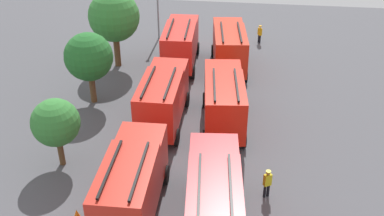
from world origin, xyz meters
TOP-DOWN VIEW (x-y plane):
  - ground_plane at (0.00, 0.00)m, footprint 55.03×55.03m
  - fire_truck_0 at (-9.31, -2.24)m, footprint 7.39×3.27m
  - fire_truck_1 at (0.14, -2.09)m, footprint 7.41×3.36m
  - fire_truck_2 at (9.02, -1.96)m, footprint 7.43×3.40m
  - fire_truck_3 at (-8.77, 1.90)m, footprint 7.25×2.88m
  - fire_truck_4 at (-0.08, 1.93)m, footprint 7.20×2.76m
  - fire_truck_5 at (9.26, 2.14)m, footprint 7.29×2.98m
  - firefighter_0 at (15.31, -4.56)m, footprint 0.48×0.42m
  - firefighter_2 at (-6.55, -4.92)m, footprint 0.41×0.48m
  - tree_0 at (-5.17, 7.21)m, footprint 2.81×2.81m
  - tree_1 at (2.37, 7.67)m, footprint 3.47×3.47m
  - tree_2 at (8.72, 7.54)m, footprint 4.21×4.21m
  - traffic_cone_0 at (-9.45, 4.78)m, footprint 0.39×0.39m
  - lamppost at (15.24, 5.21)m, footprint 0.36×0.36m

SIDE VIEW (x-z plane):
  - ground_plane at x=0.00m, z-range 0.00..0.00m
  - traffic_cone_0 at x=-9.45m, z-range 0.00..0.56m
  - firefighter_0 at x=15.31m, z-range 0.11..1.83m
  - firefighter_2 at x=-6.55m, z-range 0.11..1.86m
  - fire_truck_0 at x=-9.31m, z-range 0.21..4.09m
  - fire_truck_1 at x=0.14m, z-range 0.21..4.09m
  - fire_truck_2 at x=9.02m, z-range 0.21..4.09m
  - fire_truck_3 at x=-8.77m, z-range 0.21..4.09m
  - fire_truck_4 at x=-0.08m, z-range 0.21..4.09m
  - fire_truck_5 at x=9.26m, z-range 0.21..4.09m
  - tree_0 at x=-5.17m, z-range 0.75..5.11m
  - tree_1 at x=2.37m, z-range 0.93..6.31m
  - lamppost at x=15.24m, z-range 0.56..6.87m
  - tree_2 at x=8.72m, z-range 1.13..7.65m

